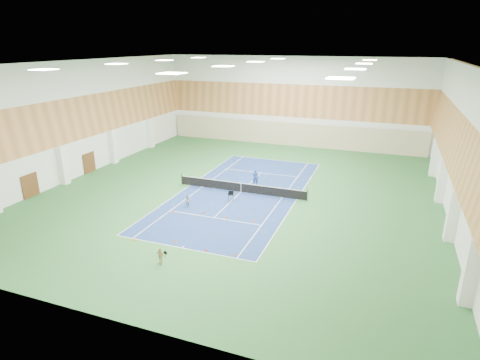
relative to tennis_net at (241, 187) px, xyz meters
The scene contains 22 objects.
ground 0.55m from the tennis_net, ahead, with size 40.00×40.00×0.00m, color #29602D.
room_shell 5.45m from the tennis_net, ahead, with size 36.00×40.00×12.00m, color white, non-canonical shape.
wood_cladding 7.45m from the tennis_net, ahead, with size 36.00×40.00×8.00m, color #C38048, non-canonical shape.
ceiling_light_grid 11.37m from the tennis_net, ahead, with size 21.40×25.40×0.06m, color white, non-canonical shape.
court_surface 0.55m from the tennis_net, ahead, with size 10.97×23.77×0.01m, color navy.
tennis_balls_scatter 0.50m from the tennis_net, ahead, with size 10.57×22.77×0.07m, color #C7D023, non-canonical shape.
tennis_net is the anchor object (origin of this frame).
back_curtain 19.78m from the tennis_net, 90.00° to the left, with size 35.40×0.16×3.20m, color #C6B793.
door_left_a 19.63m from the tennis_net, 155.94° to the right, with size 0.08×1.80×2.20m, color #593319.
door_left_b 17.93m from the tennis_net, behind, with size 0.08×1.80×2.20m, color #593319.
coach 2.48m from the tennis_net, 74.68° to the left, with size 0.59×0.39×1.62m, color navy.
child_court 5.89m from the tennis_net, 121.46° to the right, with size 0.54×0.42×1.11m, color gray.
child_apron 14.20m from the tennis_net, 91.37° to the right, with size 0.65×0.27×1.12m, color tan.
ball_cart 2.39m from the tennis_net, 92.17° to the right, with size 0.50×0.50×0.86m, color black, non-canonical shape.
cone_svc_a 7.55m from the tennis_net, 119.53° to the right, with size 0.20×0.20×0.22m, color #E23F0B.
cone_svc_b 6.09m from the tennis_net, 101.02° to the right, with size 0.20×0.20×0.22m, color red.
cone_svc_c 6.19m from the tennis_net, 81.03° to the right, with size 0.20×0.20×0.22m, color #EF480C.
cone_svc_d 6.85m from the tennis_net, 60.56° to the right, with size 0.21×0.21×0.23m, color #F25B0C.
cone_base_a 12.70m from the tennis_net, 107.57° to the right, with size 0.21×0.21×0.23m, color #FF670D.
cone_base_b 11.33m from the tennis_net, 94.22° to the right, with size 0.21×0.21×0.23m, color orange.
cone_base_c 11.80m from the tennis_net, 81.22° to the right, with size 0.20×0.20×0.22m, color #DC4E0B.
cone_base_d 12.10m from the tennis_net, 71.79° to the right, with size 0.18×0.18×0.20m, color #FF580D.
Camera 1 is at (12.60, -33.91, 13.70)m, focal length 30.00 mm.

